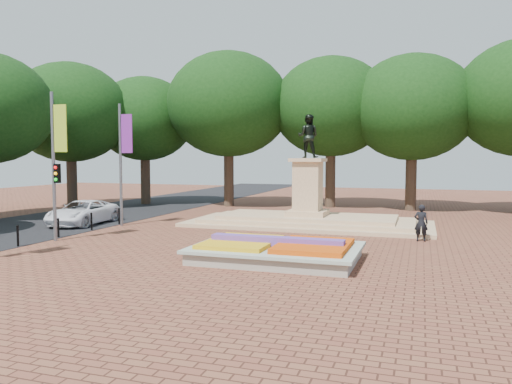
{
  "coord_description": "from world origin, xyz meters",
  "views": [
    {
      "loc": [
        6.23,
        -20.23,
        3.96
      ],
      "look_at": [
        -1.72,
        3.66,
        2.2
      ],
      "focal_mm": 35.0,
      "sensor_mm": 36.0,
      "label": 1
    }
  ],
  "objects_px": {
    "monument": "(308,210)",
    "van": "(83,213)",
    "flower_bed": "(277,251)",
    "pedestrian": "(421,223)"
  },
  "relations": [
    {
      "from": "van",
      "to": "monument",
      "type": "bearing_deg",
      "value": 11.91
    },
    {
      "from": "flower_bed",
      "to": "pedestrian",
      "type": "relative_size",
      "value": 3.61
    },
    {
      "from": "monument",
      "to": "flower_bed",
      "type": "bearing_deg",
      "value": -84.13
    },
    {
      "from": "monument",
      "to": "pedestrian",
      "type": "xyz_separation_m",
      "value": [
        6.26,
        -3.67,
        -0.01
      ]
    },
    {
      "from": "monument",
      "to": "van",
      "type": "bearing_deg",
      "value": -163.39
    },
    {
      "from": "flower_bed",
      "to": "pedestrian",
      "type": "height_order",
      "value": "pedestrian"
    },
    {
      "from": "monument",
      "to": "van",
      "type": "xyz_separation_m",
      "value": [
        -12.66,
        -3.78,
        -0.17
      ]
    },
    {
      "from": "flower_bed",
      "to": "monument",
      "type": "height_order",
      "value": "monument"
    },
    {
      "from": "flower_bed",
      "to": "monument",
      "type": "distance_m",
      "value": 10.07
    },
    {
      "from": "flower_bed",
      "to": "van",
      "type": "xyz_separation_m",
      "value": [
        -13.69,
        6.22,
        0.33
      ]
    }
  ]
}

